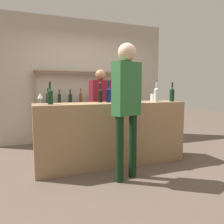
% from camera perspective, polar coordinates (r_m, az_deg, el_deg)
% --- Properties ---
extents(ground_plane, '(16.00, 16.00, 0.00)m').
position_cam_1_polar(ground_plane, '(3.69, 0.00, -13.28)').
color(ground_plane, brown).
extents(bar_counter, '(2.41, 0.54, 1.00)m').
position_cam_1_polar(bar_counter, '(3.55, 0.00, -5.64)').
color(bar_counter, '#997551').
rests_on(bar_counter, ground_plane).
extents(back_wall, '(4.01, 0.12, 2.80)m').
position_cam_1_polar(back_wall, '(5.26, -7.37, 8.05)').
color(back_wall, '#B2A899').
rests_on(back_wall, ground_plane).
extents(back_shelf, '(2.27, 0.18, 1.61)m').
position_cam_1_polar(back_shelf, '(5.09, -6.83, 4.46)').
color(back_shelf, '#897056').
rests_on(back_shelf, ground_plane).
extents(counter_bottle_0, '(0.08, 0.08, 0.35)m').
position_cam_1_polar(counter_bottle_0, '(3.67, 11.52, 4.62)').
color(counter_bottle_0, silver).
rests_on(counter_bottle_0, bar_counter).
extents(counter_bottle_1, '(0.08, 0.08, 0.35)m').
position_cam_1_polar(counter_bottle_1, '(3.56, -0.87, 4.69)').
color(counter_bottle_1, '#0F1956').
rests_on(counter_bottle_1, bar_counter).
extents(counter_bottle_2, '(0.08, 0.08, 0.33)m').
position_cam_1_polar(counter_bottle_2, '(3.92, 15.40, 4.54)').
color(counter_bottle_2, black).
rests_on(counter_bottle_2, bar_counter).
extents(counter_bottle_3, '(0.08, 0.08, 0.32)m').
position_cam_1_polar(counter_bottle_3, '(3.56, -3.10, 4.49)').
color(counter_bottle_3, black).
rests_on(counter_bottle_3, bar_counter).
extents(counter_bottle_4, '(0.08, 0.08, 0.33)m').
position_cam_1_polar(counter_bottle_4, '(3.23, -15.84, 4.06)').
color(counter_bottle_4, black).
rests_on(counter_bottle_4, bar_counter).
extents(wine_glass, '(0.08, 0.08, 0.16)m').
position_cam_1_polar(wine_glass, '(3.16, -18.26, 3.97)').
color(wine_glass, silver).
rests_on(wine_glass, bar_counter).
extents(ice_bucket, '(0.23, 0.23, 0.21)m').
position_cam_1_polar(ice_bucket, '(3.49, 4.37, 4.17)').
color(ice_bucket, '#846647').
rests_on(ice_bucket, bar_counter).
extents(cork_jar, '(0.14, 0.14, 0.13)m').
position_cam_1_polar(cork_jar, '(3.98, 10.98, 3.76)').
color(cork_jar, silver).
rests_on(cork_jar, bar_counter).
extents(customer_center, '(0.42, 0.29, 1.81)m').
position_cam_1_polar(customer_center, '(2.87, 3.84, 3.54)').
color(customer_center, black).
rests_on(customer_center, ground_plane).
extents(server_behind_counter, '(0.46, 0.26, 1.60)m').
position_cam_1_polar(server_behind_counter, '(4.34, -2.93, 2.32)').
color(server_behind_counter, black).
rests_on(server_behind_counter, ground_plane).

